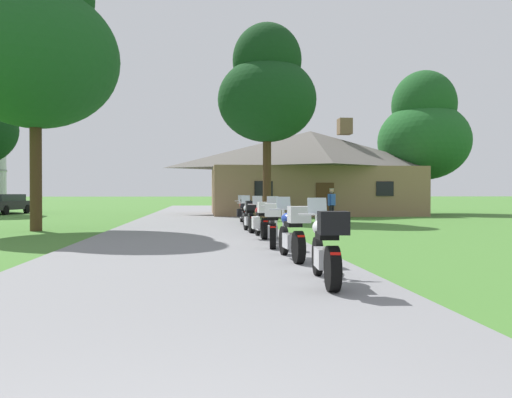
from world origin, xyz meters
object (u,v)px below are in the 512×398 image
object	(u,v)px
bystander_blue_shirt_near_lodge	(332,203)
tree_right_of_lodge	(424,130)
motorcycle_white_fifth_in_row	(249,216)
motorcycle_red_farthest_in_row	(244,211)
motorcycle_white_nearest_to_camera	(326,247)
motorcycle_red_sixth_in_row	(246,213)
parked_black_suv_far_left	(4,203)
motorcycle_red_fourth_in_row	(262,220)
tree_by_lodge_front	(267,89)
motorcycle_blue_second_in_row	(292,233)
motorcycle_red_third_in_row	(273,225)
tree_left_near	(35,38)

from	to	relation	value
bystander_blue_shirt_near_lodge	tree_right_of_lodge	distance (m)	15.13
motorcycle_white_fifth_in_row	motorcycle_red_farthest_in_row	world-z (taller)	same
motorcycle_red_farthest_in_row	tree_right_of_lodge	world-z (taller)	tree_right_of_lodge
motorcycle_white_nearest_to_camera	motorcycle_red_sixth_in_row	world-z (taller)	same
tree_right_of_lodge	parked_black_suv_far_left	world-z (taller)	tree_right_of_lodge
motorcycle_red_fourth_in_row	tree_by_lodge_front	size ratio (longest dim) A/B	0.20
motorcycle_white_nearest_to_camera	tree_by_lodge_front	xyz separation A→B (m)	(1.51, 19.09, 6.33)
motorcycle_red_farthest_in_row	tree_by_lodge_front	distance (m)	7.18
motorcycle_red_farthest_in_row	parked_black_suv_far_left	world-z (taller)	parked_black_suv_far_left
bystander_blue_shirt_near_lodge	motorcycle_red_fourth_in_row	bearing A→B (deg)	23.81
tree_by_lodge_front	motorcycle_blue_second_in_row	bearing A→B (deg)	-95.36
motorcycle_red_farthest_in_row	motorcycle_white_fifth_in_row	bearing A→B (deg)	-94.50
tree_by_lodge_front	motorcycle_red_farthest_in_row	bearing A→B (deg)	-115.68
motorcycle_blue_second_in_row	bystander_blue_shirt_near_lodge	world-z (taller)	bystander_blue_shirt_near_lodge
motorcycle_red_third_in_row	motorcycle_red_fourth_in_row	size ratio (longest dim) A/B	1.00
bystander_blue_shirt_near_lodge	tree_right_of_lodge	xyz separation A→B (m)	(9.50, 10.65, 5.03)
motorcycle_red_fourth_in_row	tree_left_near	distance (m)	11.54
motorcycle_blue_second_in_row	motorcycle_red_third_in_row	bearing A→B (deg)	88.38
motorcycle_red_fourth_in_row	bystander_blue_shirt_near_lodge	size ratio (longest dim) A/B	1.24
tree_right_of_lodge	motorcycle_white_nearest_to_camera	bearing A→B (deg)	-116.71
motorcycle_white_fifth_in_row	motorcycle_red_farthest_in_row	bearing A→B (deg)	84.21
motorcycle_red_third_in_row	motorcycle_red_sixth_in_row	xyz separation A→B (m)	(-0.02, 8.03, 0.00)
motorcycle_white_nearest_to_camera	parked_black_suv_far_left	size ratio (longest dim) A/B	0.43
parked_black_suv_far_left	bystander_blue_shirt_near_lodge	bearing A→B (deg)	-23.19
motorcycle_blue_second_in_row	motorcycle_red_farthest_in_row	bearing A→B (deg)	87.41
motorcycle_red_sixth_in_row	motorcycle_red_fourth_in_row	bearing A→B (deg)	-84.43
motorcycle_red_sixth_in_row	tree_left_near	xyz separation A→B (m)	(-8.12, -0.87, 6.72)
motorcycle_blue_second_in_row	motorcycle_red_third_in_row	xyz separation A→B (m)	(-0.03, 2.68, 0.00)
bystander_blue_shirt_near_lodge	motorcycle_red_farthest_in_row	bearing A→B (deg)	-26.07
motorcycle_red_sixth_in_row	motorcycle_white_fifth_in_row	bearing A→B (deg)	-87.30
motorcycle_white_nearest_to_camera	bystander_blue_shirt_near_lodge	world-z (taller)	bystander_blue_shirt_near_lodge
motorcycle_white_fifth_in_row	tree_right_of_lodge	distance (m)	22.83
motorcycle_red_sixth_in_row	tree_by_lodge_front	size ratio (longest dim) A/B	0.20
motorcycle_blue_second_in_row	tree_by_lodge_front	bearing A→B (deg)	82.29
motorcycle_blue_second_in_row	motorcycle_red_fourth_in_row	world-z (taller)	same
motorcycle_red_third_in_row	tree_right_of_lodge	xyz separation A→B (m)	(14.02, 22.22, 5.36)
motorcycle_blue_second_in_row	motorcycle_red_sixth_in_row	size ratio (longest dim) A/B	1.00
motorcycle_red_farthest_in_row	bystander_blue_shirt_near_lodge	world-z (taller)	bystander_blue_shirt_near_lodge
motorcycle_red_third_in_row	tree_left_near	distance (m)	12.75
bystander_blue_shirt_near_lodge	tree_by_lodge_front	bearing A→B (deg)	-73.42
motorcycle_white_nearest_to_camera	motorcycle_blue_second_in_row	distance (m)	2.86
motorcycle_red_third_in_row	tree_right_of_lodge	bearing A→B (deg)	65.38
motorcycle_blue_second_in_row	tree_by_lodge_front	xyz separation A→B (m)	(1.52, 16.23, 6.33)
motorcycle_white_nearest_to_camera	tree_by_lodge_front	bearing A→B (deg)	89.95
motorcycle_white_fifth_in_row	motorcycle_red_farthest_in_row	xyz separation A→B (m)	(0.23, 5.36, -0.01)
motorcycle_red_third_in_row	parked_black_suv_far_left	size ratio (longest dim) A/B	0.43
motorcycle_white_fifth_in_row	parked_black_suv_far_left	world-z (taller)	parked_black_suv_far_left
motorcycle_white_nearest_to_camera	motorcycle_red_sixth_in_row	size ratio (longest dim) A/B	1.00
motorcycle_red_fourth_in_row	tree_by_lodge_front	xyz separation A→B (m)	(1.54, 11.02, 6.34)
motorcycle_red_sixth_in_row	tree_by_lodge_front	world-z (taller)	tree_by_lodge_front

